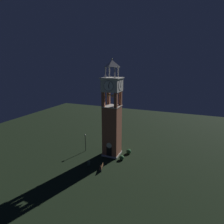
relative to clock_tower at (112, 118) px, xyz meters
The scene contains 7 objects.
ground 7.71m from the clock_tower, 86.80° to the left, with size 80.00×80.00×0.00m, color black.
clock_tower is the anchor object (origin of this frame).
park_bench 9.36m from the clock_tower, 85.85° to the right, with size 0.82×1.66×0.95m.
lamp_post 7.67m from the clock_tower, behind, with size 0.36×0.36×3.76m.
trash_bin 9.45m from the clock_tower, 112.43° to the right, with size 0.52×0.52×0.80m, color #38513D.
shrub_near_entry 7.84m from the clock_tower, 28.22° to the right, with size 0.88×0.88×0.85m, color #336638.
shrub_left_of_tower 8.02m from the clock_tower, 27.01° to the left, with size 1.00×1.00×0.93m, color #336638.
Camera 1 is at (12.74, -31.56, 17.59)m, focal length 29.40 mm.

